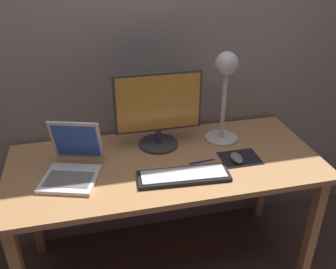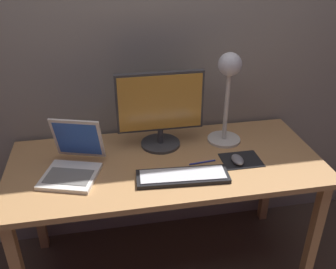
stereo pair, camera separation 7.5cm
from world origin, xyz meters
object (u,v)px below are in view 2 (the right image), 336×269
keyboard_main (183,176)px  mouse (238,160)px  monitor (161,108)px  laptop (74,158)px  desk_lamp (228,84)px  pen (202,162)px

keyboard_main → mouse: bearing=15.0°
monitor → keyboard_main: (0.05, -0.34, -0.21)m
monitor → laptop: 0.51m
monitor → desk_lamp: size_ratio=0.91×
desk_lamp → mouse: (-0.01, -0.24, -0.32)m
keyboard_main → mouse: 0.31m
keyboard_main → laptop: bearing=161.6°
keyboard_main → mouse: (0.30, 0.08, 0.01)m
laptop → desk_lamp: desk_lamp is taller
monitor → mouse: monitor is taller
monitor → keyboard_main: 0.40m
mouse → keyboard_main: bearing=-165.0°
laptop → pen: laptop is taller
laptop → pen: size_ratio=2.61×
desk_lamp → mouse: 0.40m
desk_lamp → pen: bearing=-131.3°
keyboard_main → pen: keyboard_main is taller
keyboard_main → pen: 0.17m
pen → desk_lamp: bearing=48.7°
desk_lamp → mouse: size_ratio=5.26×
monitor → pen: (0.17, -0.22, -0.22)m
monitor → laptop: (-0.46, -0.17, -0.16)m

